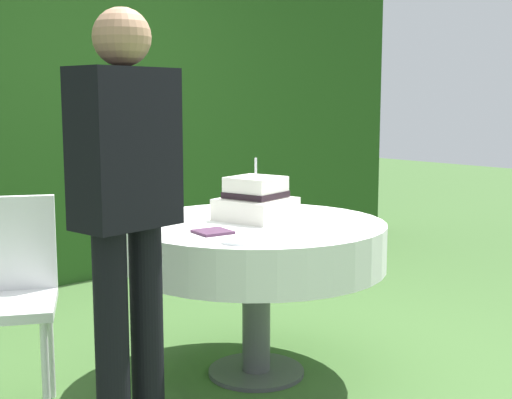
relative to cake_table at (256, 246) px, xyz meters
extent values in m
plane|color=#3D602D|center=(0.00, 0.00, -0.62)|extent=(20.00, 20.00, 0.00)
cube|color=#234C19|center=(0.00, 2.34, 0.83)|extent=(6.95, 0.53, 2.89)
cylinder|color=#4C4C51|center=(0.00, 0.00, -0.61)|extent=(0.45, 0.45, 0.02)
cylinder|color=#4C4C51|center=(0.00, 0.00, -0.27)|extent=(0.13, 0.13, 0.70)
cylinder|color=olive|center=(0.00, 0.00, 0.09)|extent=(1.16, 1.16, 0.03)
cylinder|color=white|center=(0.00, 0.00, 0.01)|extent=(1.19, 1.19, 0.21)
cube|color=white|center=(0.04, 0.05, 0.16)|extent=(0.36, 0.36, 0.10)
cube|color=white|center=(0.04, 0.05, 0.26)|extent=(0.27, 0.27, 0.10)
cube|color=black|center=(0.04, 0.05, 0.23)|extent=(0.28, 0.28, 0.03)
sphere|color=#C6599E|center=(0.13, 0.19, 0.24)|extent=(0.09, 0.09, 0.09)
cylinder|color=silver|center=(0.04, 0.05, 0.36)|extent=(0.01, 0.01, 0.09)
cylinder|color=white|center=(-0.37, 0.28, 0.12)|extent=(0.13, 0.13, 0.01)
cylinder|color=white|center=(-0.36, -0.31, 0.12)|extent=(0.13, 0.13, 0.01)
cube|color=#4C2D47|center=(-0.32, -0.08, 0.12)|extent=(0.16, 0.16, 0.01)
cylinder|color=white|center=(-1.00, 0.11, -0.39)|extent=(0.03, 0.03, 0.45)
cylinder|color=white|center=(-0.85, 0.39, -0.39)|extent=(0.03, 0.03, 0.45)
cube|color=white|center=(-1.06, 0.32, -0.15)|extent=(0.54, 0.54, 0.04)
cube|color=white|center=(-0.98, 0.48, 0.07)|extent=(0.37, 0.22, 0.40)
cylinder|color=black|center=(-0.92, -0.28, -0.19)|extent=(0.12, 0.12, 0.85)
cylinder|color=black|center=(-0.76, -0.26, -0.19)|extent=(0.12, 0.12, 0.85)
cube|color=black|center=(-0.84, -0.27, 0.51)|extent=(0.38, 0.25, 0.55)
sphere|color=#A87A5B|center=(-0.84, -0.27, 0.88)|extent=(0.20, 0.20, 0.20)
camera|label=1|loc=(-2.10, -2.38, 0.68)|focal=49.18mm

